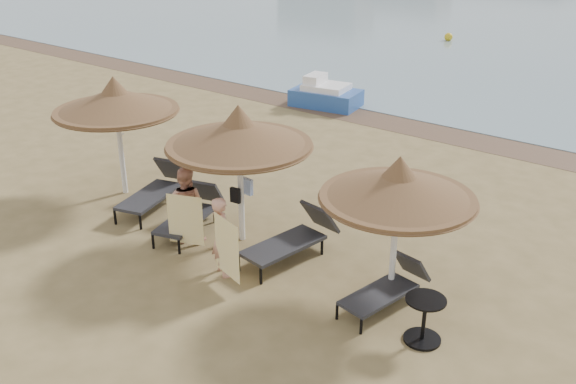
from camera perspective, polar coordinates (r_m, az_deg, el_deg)
name	(u,v)px	position (r m, az deg, el deg)	size (l,w,h in m)	color
ground	(217,259)	(12.19, -6.34, -5.91)	(160.00, 160.00, 0.00)	olive
wet_sand_strip	(438,132)	(19.43, 13.20, 5.22)	(200.00, 1.60, 0.01)	brown
palapa_left	(115,101)	(14.62, -15.09, 7.80)	(2.76, 2.76, 2.73)	white
palapa_center	(239,134)	(11.97, -4.38, 5.16)	(2.79, 2.79, 2.76)	white
palapa_right	(398,186)	(10.28, 9.78, 0.49)	(2.55, 2.55, 2.52)	white
lounger_far_left	(156,188)	(14.33, -11.62, 0.32)	(1.21, 2.17, 0.92)	black
lounger_near_left	(192,211)	(13.20, -8.53, -1.71)	(1.14, 2.02, 0.86)	black
lounger_near_right	(294,237)	(12.01, 0.57, -4.02)	(0.99, 2.12, 0.91)	black
lounger_far_right	(389,286)	(10.78, 8.93, -8.27)	(0.88, 1.81, 0.78)	black
side_table	(424,321)	(10.05, 11.98, -11.16)	(0.61, 0.61, 0.74)	black
person_left	(185,199)	(12.52, -9.13, -0.62)	(0.83, 0.54, 1.80)	tan
person_right	(222,230)	(11.30, -5.92, -3.41)	(0.80, 0.52, 1.74)	tan
towel_left	(185,220)	(12.16, -9.11, -2.47)	(0.67, 0.28, 1.00)	yellow
towel_right	(227,248)	(10.99, -5.46, -4.97)	(0.75, 0.23, 1.08)	yellow
bag_patterned	(247,186)	(12.50, -3.67, 0.51)	(0.26, 0.10, 0.33)	white
bag_dark	(235,195)	(12.30, -4.70, -0.30)	(0.22, 0.09, 0.30)	black
pedal_boat	(325,95)	(21.45, 3.33, 8.63)	(2.38, 1.64, 1.02)	#2852A3
buoy_left	(448,37)	(33.45, 14.08, 13.22)	(0.40, 0.40, 0.40)	gold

